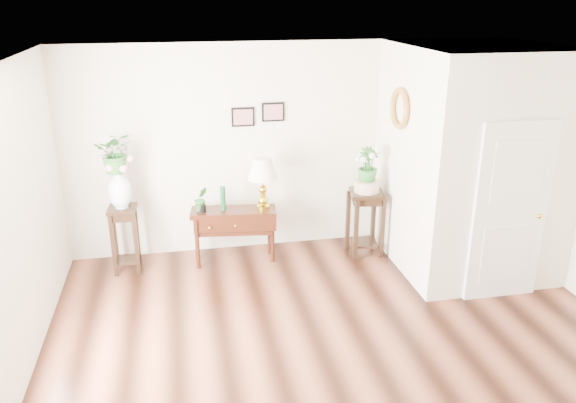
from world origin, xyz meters
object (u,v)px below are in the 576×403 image
object	(u,v)px
console_table	(234,235)
table_lamp	(263,182)
plant_stand_b	(365,223)
plant_stand_a	(125,239)

from	to	relation	value
console_table	table_lamp	size ratio (longest dim) A/B	1.62
console_table	plant_stand_b	xyz separation A→B (m)	(1.76, -0.12, 0.09)
console_table	plant_stand_b	distance (m)	1.76
console_table	plant_stand_b	world-z (taller)	plant_stand_b
table_lamp	plant_stand_a	distance (m)	1.89
plant_stand_a	plant_stand_b	size ratio (longest dim) A/B	0.96
table_lamp	plant_stand_b	xyz separation A→B (m)	(1.37, -0.12, -0.63)
table_lamp	plant_stand_a	xyz separation A→B (m)	(-1.78, 0.01, -0.65)
plant_stand_a	plant_stand_b	xyz separation A→B (m)	(3.14, -0.13, 0.02)
table_lamp	plant_stand_b	bearing A→B (deg)	-5.03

